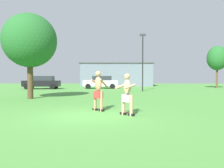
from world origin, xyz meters
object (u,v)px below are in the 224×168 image
at_px(lamp_post, 143,56).
at_px(tree_left_field, 217,58).
at_px(player_in_red, 98,90).
at_px(car_white_mid_lot, 101,82).
at_px(tree_right_field, 30,41).
at_px(frisbee, 125,112).
at_px(car_black_near_post, 42,82).
at_px(player_with_cap, 127,93).

height_order(lamp_post, tree_left_field, lamp_post).
height_order(player_in_red, car_white_mid_lot, player_in_red).
distance_m(car_white_mid_lot, lamp_post, 7.72).
distance_m(tree_left_field, tree_right_field, 23.70).
bearing_deg(car_white_mid_lot, lamp_post, -50.05).
xyz_separation_m(player_in_red, frisbee, (1.15, -0.47, -0.92)).
distance_m(frisbee, tree_left_field, 23.99).
height_order(car_black_near_post, lamp_post, lamp_post).
bearing_deg(tree_right_field, lamp_post, 42.08).
bearing_deg(car_black_near_post, player_with_cap, -62.96).
height_order(car_white_mid_lot, tree_left_field, tree_left_field).
xyz_separation_m(tree_left_field, tree_right_field, (-19.01, -14.15, 0.02)).
bearing_deg(frisbee, lamp_post, 79.96).
xyz_separation_m(frisbee, lamp_post, (2.38, 13.46, 3.55)).
distance_m(player_with_cap, car_black_near_post, 20.58).
height_order(tree_left_field, tree_right_field, tree_right_field).
relative_size(player_with_cap, frisbee, 5.88).
bearing_deg(tree_left_field, tree_right_field, -143.33).
distance_m(player_with_cap, lamp_post, 14.55).
distance_m(frisbee, car_white_mid_lot, 19.14).
distance_m(player_with_cap, tree_left_field, 24.38).
relative_size(player_with_cap, car_white_mid_lot, 0.37).
bearing_deg(player_in_red, car_white_mid_lot, 93.40).
bearing_deg(car_white_mid_lot, tree_right_field, -106.46).
xyz_separation_m(player_with_cap, player_in_red, (-1.20, 1.12, 0.05)).
bearing_deg(player_with_cap, car_white_mid_lot, 96.67).
bearing_deg(player_in_red, player_with_cap, -43.04).
height_order(player_with_cap, lamp_post, lamp_post).
height_order(player_with_cap, tree_right_field, tree_right_field).
bearing_deg(tree_left_field, frisbee, -122.85).
distance_m(frisbee, car_black_near_post, 19.99).
xyz_separation_m(player_in_red, tree_right_field, (-5.02, 5.27, 2.98)).
distance_m(car_black_near_post, tree_right_field, 12.73).
xyz_separation_m(player_in_red, lamp_post, (3.54, 12.99, 2.63)).
distance_m(car_black_near_post, lamp_post, 12.73).
bearing_deg(lamp_post, tree_right_field, -137.92).
distance_m(lamp_post, tree_left_field, 12.28).
xyz_separation_m(player_with_cap, car_black_near_post, (-9.35, 18.33, -0.06)).
relative_size(frisbee, car_black_near_post, 0.06).
bearing_deg(tree_left_field, player_in_red, -125.77).
bearing_deg(lamp_post, player_with_cap, -99.40).
relative_size(lamp_post, tree_right_field, 1.02).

